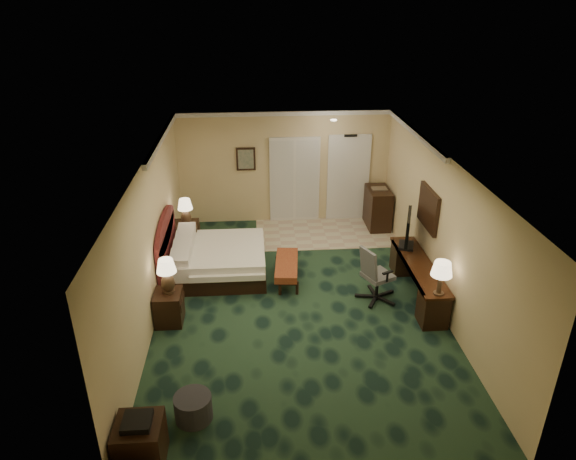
{
  "coord_description": "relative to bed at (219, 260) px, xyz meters",
  "views": [
    {
      "loc": [
        -0.75,
        -7.89,
        5.22
      ],
      "look_at": [
        -0.14,
        0.6,
        1.2
      ],
      "focal_mm": 32.0,
      "sensor_mm": 36.0,
      "label": 1
    }
  ],
  "objects": [
    {
      "name": "crown_molding",
      "position": [
        1.48,
        -1.2,
        2.36
      ],
      "size": [
        5.0,
        7.5,
        0.1
      ],
      "primitive_type": null,
      "color": "silver",
      "rests_on": "wall_back"
    },
    {
      "name": "wall_right",
      "position": [
        3.98,
        -1.2,
        1.06
      ],
      "size": [
        0.0,
        7.5,
        2.7
      ],
      "primitive_type": "cube",
      "color": "#D5BD85",
      "rests_on": "ground"
    },
    {
      "name": "lamp_near",
      "position": [
        -0.75,
        -1.57,
        0.59
      ],
      "size": [
        0.34,
        0.34,
        0.62
      ],
      "primitive_type": null,
      "rotation": [
        0.0,
        0.0,
        -0.04
      ],
      "color": "#321D15",
      "rests_on": "nightstand_near"
    },
    {
      "name": "tv",
      "position": [
        3.67,
        -0.39,
        0.72
      ],
      "size": [
        0.35,
        0.86,
        0.69
      ],
      "primitive_type": "cube",
      "rotation": [
        0.0,
        0.0,
        -0.32
      ],
      "color": "black",
      "rests_on": "desk"
    },
    {
      "name": "lamp_far",
      "position": [
        -0.71,
        0.97,
        0.65
      ],
      "size": [
        0.36,
        0.36,
        0.59
      ],
      "primitive_type": null,
      "rotation": [
        0.0,
        0.0,
        -0.17
      ],
      "color": "#321D15",
      "rests_on": "nightstand_far"
    },
    {
      "name": "side_table",
      "position": [
        -0.71,
        -4.52,
        0.01
      ],
      "size": [
        0.56,
        0.56,
        0.6
      ],
      "primitive_type": "cube",
      "color": "black",
      "rests_on": "ground"
    },
    {
      "name": "desk_lamp",
      "position": [
        3.72,
        -2.11,
        0.67
      ],
      "size": [
        0.41,
        0.41,
        0.61
      ],
      "primitive_type": null,
      "rotation": [
        0.0,
        0.0,
        -0.2
      ],
      "color": "#321D15",
      "rests_on": "desk"
    },
    {
      "name": "desk_chair",
      "position": [
        2.94,
        -1.16,
        0.25
      ],
      "size": [
        0.82,
        0.8,
        1.08
      ],
      "primitive_type": null,
      "rotation": [
        0.0,
        0.0,
        0.44
      ],
      "color": "#484848",
      "rests_on": "ground"
    },
    {
      "name": "nightstand_far",
      "position": [
        -0.74,
        1.02,
        0.03
      ],
      "size": [
        0.52,
        0.6,
        0.65
      ],
      "primitive_type": "cube",
      "color": "black",
      "rests_on": "ground"
    },
    {
      "name": "bed",
      "position": [
        0.0,
        0.0,
        0.0
      ],
      "size": [
        1.84,
        1.71,
        0.58
      ],
      "primitive_type": "cube",
      "color": "white",
      "rests_on": "ground"
    },
    {
      "name": "entry_door",
      "position": [
        3.03,
        2.52,
        0.76
      ],
      "size": [
        1.02,
        0.06,
        2.18
      ],
      "primitive_type": "cube",
      "color": "silver",
      "rests_on": "ground"
    },
    {
      "name": "wall_art",
      "position": [
        0.58,
        2.51,
        1.31
      ],
      "size": [
        0.45,
        0.06,
        0.55
      ],
      "primitive_type": "cube",
      "color": "#4B6457",
      "rests_on": "wall_back"
    },
    {
      "name": "nightstand_near",
      "position": [
        -0.77,
        -1.61,
        -0.01
      ],
      "size": [
        0.46,
        0.53,
        0.57
      ],
      "primitive_type": "cube",
      "color": "black",
      "rests_on": "ground"
    },
    {
      "name": "minibar",
      "position": [
        3.68,
        2.0,
        0.18
      ],
      "size": [
        0.5,
        0.9,
        0.95
      ],
      "primitive_type": "cube",
      "color": "black",
      "rests_on": "ground"
    },
    {
      "name": "ceiling",
      "position": [
        1.48,
        -1.2,
        2.41
      ],
      "size": [
        5.0,
        7.5,
        0.0
      ],
      "primitive_type": "cube",
      "color": "silver",
      "rests_on": "wall_back"
    },
    {
      "name": "headboard",
      "position": [
        -0.96,
        -0.2,
        0.41
      ],
      "size": [
        0.12,
        2.0,
        1.4
      ],
      "primitive_type": null,
      "color": "#471412",
      "rests_on": "ground"
    },
    {
      "name": "wall_back",
      "position": [
        1.48,
        2.55,
        1.06
      ],
      "size": [
        5.0,
        0.0,
        2.7
      ],
      "primitive_type": "cube",
      "color": "#D5BD85",
      "rests_on": "ground"
    },
    {
      "name": "closet_doors",
      "position": [
        1.73,
        2.51,
        0.76
      ],
      "size": [
        1.2,
        0.06,
        2.1
      ],
      "primitive_type": "cube",
      "color": "silver",
      "rests_on": "ground"
    },
    {
      "name": "wall_front",
      "position": [
        1.48,
        -4.95,
        1.06
      ],
      "size": [
        5.0,
        0.0,
        2.7
      ],
      "primitive_type": "cube",
      "color": "#D5BD85",
      "rests_on": "ground"
    },
    {
      "name": "bed_bench",
      "position": [
        1.33,
        -0.39,
        -0.09
      ],
      "size": [
        0.54,
        1.25,
        0.41
      ],
      "primitive_type": "cube",
      "rotation": [
        0.0,
        0.0,
        -0.1
      ],
      "color": "maroon",
      "rests_on": "ground"
    },
    {
      "name": "floor",
      "position": [
        1.48,
        -1.2,
        -0.29
      ],
      "size": [
        5.0,
        7.5,
        0.0
      ],
      "primitive_type": "cube",
      "color": "black",
      "rests_on": "ground"
    },
    {
      "name": "wall_mirror",
      "position": [
        3.94,
        -0.6,
        1.26
      ],
      "size": [
        0.05,
        0.95,
        0.75
      ],
      "primitive_type": "cube",
      "color": "white",
      "rests_on": "wall_right"
    },
    {
      "name": "tile_patch",
      "position": [
        2.38,
        1.7,
        -0.29
      ],
      "size": [
        3.2,
        1.7,
        0.01
      ],
      "primitive_type": "cube",
      "color": "tan",
      "rests_on": "ground"
    },
    {
      "name": "ottoman",
      "position": [
        -0.16,
        -3.87,
        -0.11
      ],
      "size": [
        0.66,
        0.66,
        0.36
      ],
      "primitive_type": "cylinder",
      "rotation": [
        0.0,
        0.0,
        0.4
      ],
      "color": "#27272B",
      "rests_on": "ground"
    },
    {
      "name": "desk",
      "position": [
        3.71,
        -1.1,
        0.04
      ],
      "size": [
        0.49,
        2.3,
        0.66
      ],
      "primitive_type": "cube",
      "color": "black",
      "rests_on": "ground"
    },
    {
      "name": "wall_left",
      "position": [
        -1.02,
        -1.2,
        1.06
      ],
      "size": [
        0.0,
        7.5,
        2.7
      ],
      "primitive_type": "cube",
      "color": "#D5BD85",
      "rests_on": "ground"
    }
  ]
}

